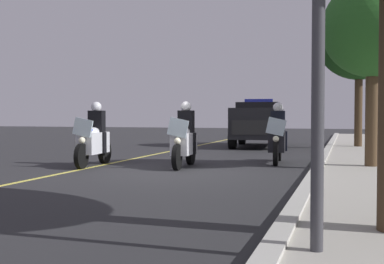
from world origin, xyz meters
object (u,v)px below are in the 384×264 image
Objects in this scene: police_motorcycle_trailing at (277,138)px; police_motorcycle_lead_left at (94,140)px; tree_mid_block at (373,29)px; tree_far_back at (359,40)px; police_motorcycle_lead_right at (184,140)px; police_suv at (259,122)px.

police_motorcycle_lead_left is at bearing -63.75° from police_motorcycle_trailing.
tree_mid_block is 0.79× the size of tree_far_back.
police_motorcycle_lead_right is 1.00× the size of police_motorcycle_trailing.
tree_far_back is (-8.83, 4.48, 3.66)m from police_motorcycle_lead_right.
police_motorcycle_trailing is 8.23m from tree_far_back.
police_suv is 0.86× the size of tree_far_back.
police_motorcycle_trailing is at bearing 13.79° from police_suv.
tree_far_back reaches higher than police_suv.
police_motorcycle_lead_left and police_motorcycle_lead_right have the same top height.
police_motorcycle_lead_left is at bearing -79.74° from police_motorcycle_lead_right.
tree_mid_block is at bearing 27.02° from police_suv.
police_motorcycle_lead_left is 0.36× the size of tree_far_back.
tree_far_back is at bearing 143.41° from police_motorcycle_lead_left.
police_motorcycle_lead_left is 1.00× the size of police_motorcycle_lead_right.
police_motorcycle_trailing is 0.36× the size of tree_far_back.
police_motorcycle_trailing is 0.46× the size of tree_mid_block.
tree_mid_block reaches higher than police_motorcycle_lead_right.
tree_mid_block reaches higher than police_suv.
tree_far_back is at bearing 161.79° from police_motorcycle_trailing.
police_motorcycle_lead_right is at bearing -26.89° from tree_far_back.
police_suv is at bearing -166.21° from police_motorcycle_trailing.
police_motorcycle_trailing is 0.43× the size of police_suv.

